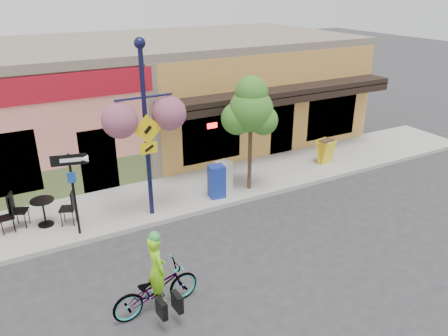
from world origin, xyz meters
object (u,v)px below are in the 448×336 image
at_px(newspaper_box_blue, 217,181).
at_px(street_tree, 250,134).
at_px(one_way_sign, 74,195).
at_px(lamp_post, 146,132).
at_px(newspaper_box_grey, 224,176).
at_px(building, 143,94).
at_px(bicycle, 156,289).
at_px(cyclist_rider, 157,278).

xyz_separation_m(newspaper_box_blue, street_tree, (1.28, 0.04, 1.40)).
distance_m(one_way_sign, street_tree, 5.77).
height_order(lamp_post, newspaper_box_grey, lamp_post).
xyz_separation_m(building, newspaper_box_grey, (0.64, -6.02, -1.60)).
distance_m(bicycle, newspaper_box_blue, 5.33).
bearing_deg(cyclist_rider, street_tree, -55.22).
relative_size(building, newspaper_box_blue, 16.66).
height_order(building, newspaper_box_grey, building).
bearing_deg(one_way_sign, street_tree, 15.97).
bearing_deg(newspaper_box_blue, cyclist_rider, -124.89).
height_order(building, newspaper_box_blue, building).
distance_m(lamp_post, newspaper_box_grey, 3.47).
distance_m(newspaper_box_grey, street_tree, 1.69).
distance_m(cyclist_rider, newspaper_box_blue, 5.30).
bearing_deg(street_tree, building, 102.85).
xyz_separation_m(building, street_tree, (1.45, -6.37, -0.15)).
height_order(cyclist_rider, newspaper_box_blue, cyclist_rider).
height_order(bicycle, lamp_post, lamp_post).
bearing_deg(cyclist_rider, bicycle, 84.97).
bearing_deg(lamp_post, building, 71.36).
height_order(one_way_sign, newspaper_box_grey, one_way_sign).
xyz_separation_m(bicycle, newspaper_box_grey, (4.04, 4.34, 0.13)).
xyz_separation_m(cyclist_rider, newspaper_box_grey, (3.99, 4.34, -0.14)).
bearing_deg(street_tree, one_way_sign, -177.81).
bearing_deg(street_tree, newspaper_box_grey, 156.90).
relative_size(one_way_sign, newspaper_box_grey, 2.39).
xyz_separation_m(building, newspaper_box_blue, (0.17, -6.41, -1.55)).
relative_size(lamp_post, one_way_sign, 2.18).
bearing_deg(cyclist_rider, lamp_post, -22.98).
relative_size(building, newspaper_box_grey, 18.18).
xyz_separation_m(building, one_way_sign, (-4.26, -6.59, -0.90)).
distance_m(cyclist_rider, one_way_sign, 3.93).
bearing_deg(bicycle, building, -23.17).
distance_m(bicycle, cyclist_rider, 0.28).
height_order(building, street_tree, building).
xyz_separation_m(newspaper_box_blue, newspaper_box_grey, (0.47, 0.39, -0.05)).
distance_m(lamp_post, street_tree, 3.59).
xyz_separation_m(cyclist_rider, newspaper_box_blue, (3.52, 3.96, -0.10)).
distance_m(bicycle, street_tree, 6.48).
bearing_deg(building, newspaper_box_grey, -83.89).
bearing_deg(one_way_sign, cyclist_rider, -62.60).
distance_m(lamp_post, one_way_sign, 2.60).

